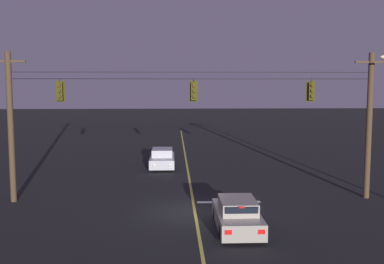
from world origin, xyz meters
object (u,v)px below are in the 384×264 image
(traffic_light_leftmost, at_px, (60,91))
(car_oncoming_lead, at_px, (162,159))
(traffic_light_left_inner, at_px, (194,91))
(car_waiting_near_lane, at_px, (237,215))
(traffic_light_centre, at_px, (311,91))

(traffic_light_leftmost, relative_size, car_oncoming_lead, 0.28)
(traffic_light_leftmost, bearing_deg, traffic_light_left_inner, 0.00)
(traffic_light_left_inner, distance_m, car_waiting_near_lane, 7.59)
(traffic_light_centre, height_order, car_oncoming_lead, traffic_light_centre)
(traffic_light_leftmost, height_order, car_waiting_near_lane, traffic_light_leftmost)
(traffic_light_leftmost, distance_m, traffic_light_centre, 13.40)
(car_waiting_near_lane, distance_m, car_oncoming_lead, 15.41)
(traffic_light_left_inner, height_order, traffic_light_centre, same)
(traffic_light_leftmost, bearing_deg, car_waiting_near_lane, -30.95)
(traffic_light_leftmost, relative_size, traffic_light_left_inner, 1.00)
(traffic_light_centre, distance_m, car_waiting_near_lane, 8.77)
(traffic_light_centre, bearing_deg, car_oncoming_lead, 130.26)
(traffic_light_leftmost, bearing_deg, car_oncoming_lead, 62.29)
(traffic_light_left_inner, bearing_deg, car_waiting_near_lane, -72.53)
(traffic_light_left_inner, height_order, car_waiting_near_lane, traffic_light_left_inner)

